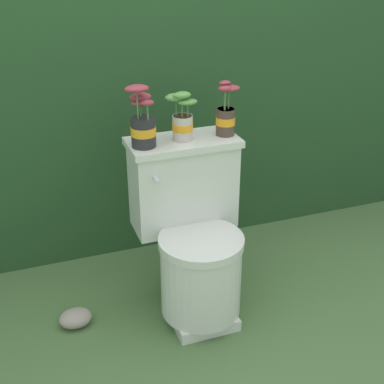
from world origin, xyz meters
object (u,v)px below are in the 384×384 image
at_px(toilet, 193,236).
at_px(potted_plant_left, 143,123).
at_px(potted_plant_midleft, 182,119).
at_px(potted_plant_middle, 226,114).
at_px(garden_stone, 76,318).

distance_m(toilet, potted_plant_left, 0.55).
height_order(potted_plant_left, potted_plant_midleft, potted_plant_left).
distance_m(potted_plant_left, potted_plant_middle, 0.37).
bearing_deg(toilet, potted_plant_middle, 31.59).
distance_m(potted_plant_middle, garden_stone, 1.12).
bearing_deg(garden_stone, potted_plant_middle, 5.77).
bearing_deg(toilet, potted_plant_left, 149.01).
distance_m(potted_plant_left, garden_stone, 0.93).
relative_size(toilet, potted_plant_left, 3.00).
distance_m(potted_plant_midleft, potted_plant_middle, 0.20).
height_order(toilet, potted_plant_middle, potted_plant_middle).
xyz_separation_m(toilet, garden_stone, (-0.54, 0.04, -0.34)).
bearing_deg(potted_plant_left, potted_plant_middle, 1.62).
xyz_separation_m(potted_plant_left, potted_plant_midleft, (0.18, 0.02, -0.01)).
height_order(toilet, garden_stone, toilet).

